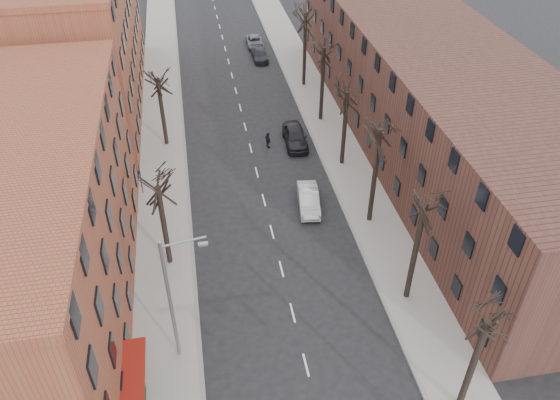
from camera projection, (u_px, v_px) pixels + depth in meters
sidewalk_left at (163, 139)px, 51.58m from camera, size 4.00×90.00×0.15m
sidewalk_right at (327, 124)px, 53.81m from camera, size 4.00×90.00×0.15m
building_left_near at (10, 241)px, 31.24m from camera, size 12.00×26.00×12.00m
building_left_far at (70, 38)px, 53.25m from camera, size 12.00×28.00×14.00m
building_right at (432, 95)px, 48.03m from camera, size 12.00×50.00×10.00m
tree_right_b at (406, 297)px, 35.86m from camera, size 5.20×5.20×10.80m
tree_right_c at (369, 220)px, 42.10m from camera, size 5.20×5.20×11.60m
tree_right_d at (342, 164)px, 48.34m from camera, size 5.20×5.20×10.00m
tree_right_e at (320, 120)px, 54.58m from camera, size 5.20×5.20×10.80m
tree_right_f at (304, 85)px, 60.82m from camera, size 5.20×5.20×11.60m
tree_left_a at (170, 263)px, 38.41m from camera, size 5.20×5.20×9.50m
tree_left_b at (167, 145)px, 50.90m from camera, size 5.20×5.20×9.50m
streetlight at (173, 297)px, 29.20m from camera, size 2.45×0.22×9.03m
silver_sedan at (309, 199)px, 43.02m from camera, size 2.07×4.60×1.46m
parked_car_near at (295, 136)px, 50.47m from camera, size 2.13×4.95×1.67m
parked_car_mid at (260, 55)px, 66.01m from camera, size 1.76×4.25×1.23m
parked_car_far at (255, 42)px, 69.41m from camera, size 2.01×4.31×1.19m
pedestrian_crossing at (268, 140)px, 50.01m from camera, size 0.69×0.99×1.57m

